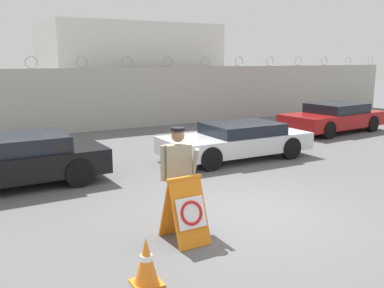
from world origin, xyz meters
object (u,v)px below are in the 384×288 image
(parked_car_front_coupe, at_px, (14,161))
(parked_car_rear_sedan, at_px, (237,140))
(traffic_cone_near, at_px, (146,262))
(parked_car_far_side, at_px, (333,117))
(barricade_sign, at_px, (186,210))
(security_guard, at_px, (178,172))

(parked_car_front_coupe, relative_size, parked_car_rear_sedan, 0.94)
(traffic_cone_near, distance_m, parked_car_front_coupe, 5.81)
(traffic_cone_near, xyz_separation_m, parked_car_front_coupe, (-0.87, 5.74, 0.30))
(parked_car_front_coupe, relative_size, parked_car_far_side, 0.92)
(traffic_cone_near, xyz_separation_m, parked_car_rear_sedan, (5.42, 5.47, 0.24))
(barricade_sign, bearing_deg, security_guard, 72.07)
(security_guard, height_order, parked_car_rear_sedan, security_guard)
(traffic_cone_near, relative_size, parked_car_front_coupe, 0.15)
(security_guard, distance_m, parked_car_rear_sedan, 5.67)
(traffic_cone_near, height_order, parked_car_far_side, parked_car_far_side)
(security_guard, bearing_deg, parked_car_far_side, 40.39)
(barricade_sign, distance_m, parked_car_far_side, 12.38)
(security_guard, height_order, parked_car_far_side, security_guard)
(security_guard, xyz_separation_m, traffic_cone_near, (-1.32, -1.57, -0.70))
(traffic_cone_near, distance_m, parked_car_far_side, 13.86)
(barricade_sign, distance_m, security_guard, 0.79)
(barricade_sign, xyz_separation_m, security_guard, (0.18, 0.61, 0.48))
(security_guard, bearing_deg, traffic_cone_near, -119.10)
(security_guard, xyz_separation_m, parked_car_front_coupe, (-2.19, 4.17, -0.40))
(parked_car_front_coupe, bearing_deg, barricade_sign, 111.85)
(traffic_cone_near, bearing_deg, barricade_sign, 40.19)
(parked_car_rear_sedan, distance_m, parked_car_far_side, 6.59)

